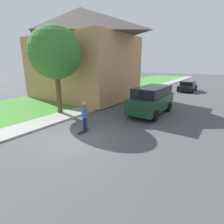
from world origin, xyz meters
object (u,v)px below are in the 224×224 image
car_down_street (188,86)px  skateboarder (85,116)px  suv_parked (152,99)px  lawn_tree_near (55,53)px  skateboard (83,131)px  lawn_tree_far (113,50)px

car_down_street → skateboarder: size_ratio=2.39×
suv_parked → car_down_street: (-0.13, 13.18, -0.47)m
lawn_tree_near → skateboard: bearing=-23.9°
car_down_street → skateboarder: (-1.59, -18.63, 0.29)m
lawn_tree_near → lawn_tree_far: size_ratio=0.87×
lawn_tree_far → suv_parked: (6.55, -4.54, -4.01)m
suv_parked → skateboard: suv_parked is taller
suv_parked → skateboarder: (-1.72, -5.45, -0.18)m
lawn_tree_near → skateboard: (4.15, -1.84, -4.35)m
car_down_street → skateboard: bearing=-94.7°
lawn_tree_near → car_down_street: size_ratio=1.52×
lawn_tree_far → skateboard: bearing=-64.4°
lawn_tree_far → skateboard: 12.39m
car_down_street → skateboard: size_ratio=4.89×
lawn_tree_far → suv_parked: bearing=-34.7°
suv_parked → skateboarder: suv_parked is taller
suv_parked → skateboarder: size_ratio=2.81×
suv_parked → lawn_tree_near: bearing=-146.7°
suv_parked → skateboard: size_ratio=5.76×
skateboard → car_down_street: bearing=85.3°
lawn_tree_far → car_down_street: size_ratio=1.76×
lawn_tree_far → car_down_street: (6.43, 8.64, -4.48)m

